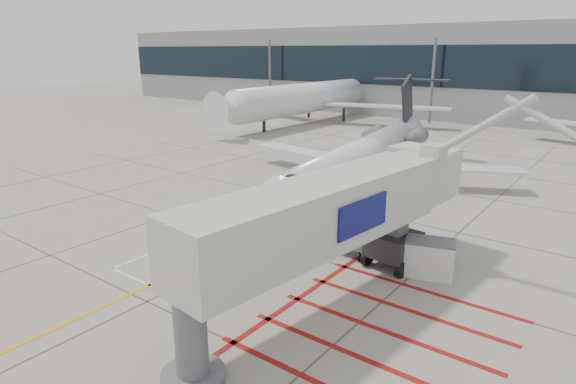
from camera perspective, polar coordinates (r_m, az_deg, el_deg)
The scene contains 9 objects.
ground_plane at distance 24.06m, azimuth -8.70°, elevation -8.99°, with size 260.00×260.00×0.00m, color gray.
regional_jet at distance 35.44m, azimuth 7.78°, elevation 5.99°, with size 23.69×29.87×7.83m, color silver, non-canonical shape.
jet_bridge at distance 18.95m, azimuth 3.72°, elevation -4.07°, with size 8.59×18.13×7.25m, color beige, non-canonical shape.
pushback_tug at distance 26.85m, azimuth -10.36°, elevation -4.86°, with size 2.13×1.33×1.24m, color maroon, non-canonical shape.
baggage_cart at distance 25.37m, azimuth 7.61°, elevation -6.03°, with size 1.96×1.24×1.24m, color #505155, non-canonical shape.
ground_power_unit at distance 23.75m, azimuth 16.40°, elevation -7.51°, with size 2.23×1.30×1.77m, color silver, non-canonical shape.
cone_nose at distance 28.09m, azimuth -5.32°, elevation -4.54°, with size 0.33×0.33×0.46m, color orange.
cone_side at distance 27.38m, azimuth -1.17°, elevation -4.90°, with size 0.41×0.41×0.57m, color #FC430D.
bg_aircraft_b at distance 73.07m, azimuth 3.68°, elevation 13.41°, with size 38.48×42.75×12.83m, color silver, non-canonical shape.
Camera 1 is at (15.74, -15.03, 10.26)m, focal length 30.00 mm.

